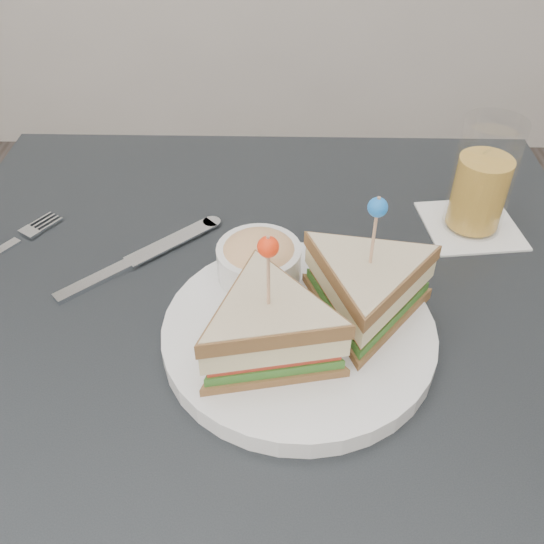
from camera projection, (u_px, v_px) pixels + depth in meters
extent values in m
cube|color=black|center=(263.00, 323.00, 0.67)|extent=(0.80, 0.80, 0.03)
cylinder|color=black|center=(92.00, 327.00, 1.18)|extent=(0.04, 0.04, 0.72)
cylinder|color=black|center=(452.00, 333.00, 1.17)|extent=(0.04, 0.04, 0.72)
cylinder|color=white|center=(299.00, 335.00, 0.62)|extent=(0.35, 0.35, 0.02)
cylinder|color=white|center=(299.00, 328.00, 0.61)|extent=(0.35, 0.35, 0.01)
cylinder|color=tan|center=(268.00, 277.00, 0.52)|extent=(0.00, 0.00, 0.09)
sphere|color=#FD330F|center=(268.00, 247.00, 0.50)|extent=(0.02, 0.02, 0.02)
cylinder|color=tan|center=(374.00, 237.00, 0.56)|extent=(0.00, 0.00, 0.09)
sphere|color=blue|center=(378.00, 207.00, 0.54)|extent=(0.02, 0.02, 0.02)
cylinder|color=white|center=(259.00, 263.00, 0.66)|extent=(0.12, 0.12, 0.04)
ellipsoid|color=#E0B772|center=(259.00, 253.00, 0.65)|extent=(0.10, 0.10, 0.04)
cube|color=silver|center=(29.00, 232.00, 0.76)|extent=(0.03, 0.03, 0.00)
cube|color=silver|center=(97.00, 279.00, 0.69)|extent=(0.09, 0.08, 0.01)
cube|color=silver|center=(172.00, 242.00, 0.75)|extent=(0.11, 0.10, 0.00)
cylinder|color=silver|center=(212.00, 222.00, 0.78)|extent=(0.03, 0.03, 0.00)
cube|color=white|center=(470.00, 226.00, 0.78)|extent=(0.13, 0.13, 0.00)
cylinder|color=gold|center=(479.00, 192.00, 0.74)|extent=(0.07, 0.07, 0.09)
cylinder|color=white|center=(483.00, 176.00, 0.73)|extent=(0.08, 0.08, 0.14)
cube|color=white|center=(492.00, 159.00, 0.72)|extent=(0.02, 0.02, 0.02)
cube|color=white|center=(479.00, 168.00, 0.71)|extent=(0.02, 0.02, 0.02)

